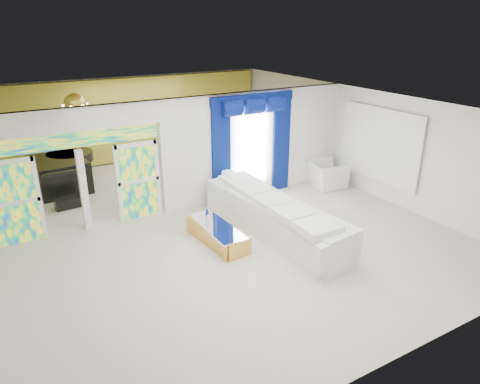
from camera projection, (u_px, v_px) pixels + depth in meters
floor at (207, 219)px, 11.41m from camera, size 12.00×12.00×0.00m
dividing_wall at (257, 143)px, 12.66m from camera, size 5.70×0.18×3.00m
dividing_header at (70, 120)px, 9.88m from camera, size 4.30×0.18×0.55m
stained_panel_left at (15, 202)px, 9.85m from camera, size 0.95×0.04×2.00m
stained_panel_right at (138, 181)px, 11.18m from camera, size 0.95×0.04×2.00m
stained_transom at (73, 140)px, 10.06m from camera, size 4.00×0.05×0.35m
window_pane at (252, 147)px, 12.48m from camera, size 1.00×0.02×2.30m
blue_drape_left at (221, 154)px, 12.01m from camera, size 0.55×0.10×2.80m
blue_drape_right at (281, 144)px, 12.94m from camera, size 0.55×0.10×2.80m
blue_pelmet at (253, 98)px, 11.96m from camera, size 2.60×0.12×0.25m
wall_mirror at (379, 145)px, 12.33m from camera, size 0.04×2.70×1.90m
gold_curtains at (133, 120)px, 15.60m from camera, size 9.70×0.12×2.90m
white_sofa at (273, 218)px, 10.44m from camera, size 1.41×4.49×0.84m
coffee_table at (217, 235)px, 10.13m from camera, size 0.80×1.87×0.40m
console_table at (238, 195)px, 12.45m from camera, size 1.10×0.40×0.36m
table_lamp at (228, 181)px, 12.14m from camera, size 0.36×0.36×0.58m
armchair at (326, 174)px, 13.55m from camera, size 1.21×1.33×0.76m
grand_piano at (59, 174)px, 13.24m from camera, size 1.60×2.01×0.95m
piano_bench at (71, 202)px, 12.07m from camera, size 0.87×0.40×0.28m
tv_console at (10, 206)px, 11.18m from camera, size 0.60×0.56×0.80m
chandelier at (75, 104)px, 12.10m from camera, size 0.60×0.60×0.60m
decanters at (217, 223)px, 10.01m from camera, size 0.25×1.22×0.27m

